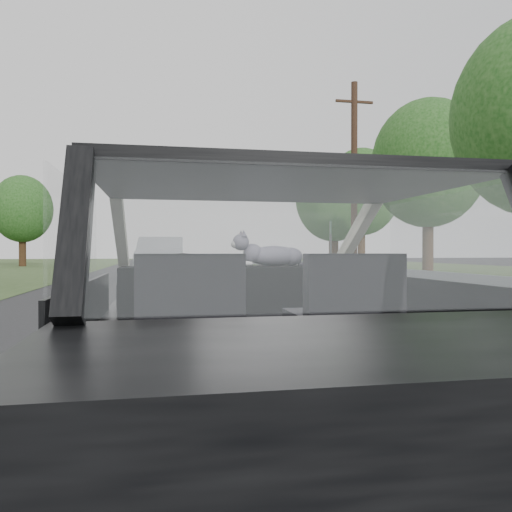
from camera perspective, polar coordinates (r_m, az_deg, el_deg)
name	(u,v)px	position (r m, az deg, el deg)	size (l,w,h in m)	color
ground	(259,449)	(2.97, 0.32, -21.23)	(140.00, 140.00, 0.00)	#252525
subject_car	(259,319)	(2.78, 0.32, -7.22)	(1.80, 4.00, 1.45)	black
dashboard	(241,288)	(3.38, -1.75, -3.70)	(1.58, 0.45, 0.30)	black
driver_seat	(189,297)	(2.43, -7.66, -4.69)	(0.50, 0.72, 0.42)	black
passenger_seat	(346,294)	(2.60, 10.30, -4.34)	(0.50, 0.72, 0.42)	black
steering_wheel	(183,281)	(3.04, -8.33, -2.87)	(0.36, 0.36, 0.04)	black
cat	(274,255)	(3.38, 2.09, 0.16)	(0.53, 0.16, 0.24)	gray
guardrail	(343,270)	(13.60, 9.92, -1.62)	(0.05, 90.00, 0.32)	#91979F
other_car	(161,257)	(20.58, -10.82, -0.16)	(2.01, 5.10, 1.68)	#A1A5AB
highway_sign	(331,248)	(22.88, 8.52, 0.90)	(0.10, 0.98, 2.46)	#226F3A
utility_pole	(354,180)	(21.52, 11.16, 8.54)	(0.27, 0.27, 8.17)	#372113
tree_1	(428,189)	(26.02, 19.07, 7.28)	(5.48, 5.48, 8.30)	#134111
tree_2	(334,215)	(25.43, 8.86, 4.65)	(3.84, 3.84, 5.81)	#134111
tree_3	(362,209)	(36.02, 11.97, 5.26)	(5.34, 5.34, 8.09)	#134111
tree_6	(22,222)	(39.25, -25.14, 3.53)	(4.16, 4.16, 6.31)	#134111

